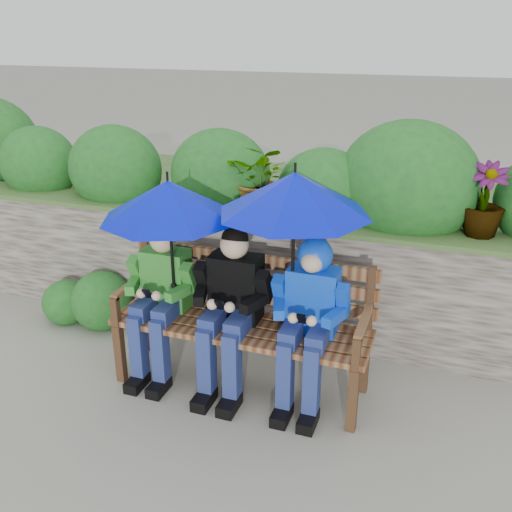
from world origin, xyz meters
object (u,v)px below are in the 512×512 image
(boy_left, at_px, (161,293))
(umbrella_right, at_px, (295,193))
(boy_right, at_px, (309,309))
(park_bench, at_px, (244,313))
(boy_middle, at_px, (231,302))
(umbrella_left, at_px, (169,200))

(boy_left, xyz_separation_m, umbrella_right, (0.99, 0.03, 0.83))
(boy_right, bearing_deg, park_bench, 171.08)
(boy_left, bearing_deg, umbrella_right, 1.75)
(boy_left, bearing_deg, boy_middle, -0.44)
(park_bench, height_order, umbrella_left, umbrella_left)
(park_bench, bearing_deg, boy_middle, -124.81)
(park_bench, xyz_separation_m, boy_middle, (-0.06, -0.09, 0.12))
(umbrella_left, distance_m, umbrella_right, 0.88)
(park_bench, distance_m, boy_middle, 0.17)
(park_bench, bearing_deg, boy_left, -171.82)
(park_bench, bearing_deg, boy_right, -8.92)
(boy_right, bearing_deg, boy_middle, -178.41)
(umbrella_right, bearing_deg, boy_left, -178.25)
(boy_middle, bearing_deg, umbrella_left, -179.08)
(boy_middle, xyz_separation_m, boy_right, (0.56, 0.02, 0.03))
(park_bench, xyz_separation_m, boy_left, (-0.62, -0.09, 0.10))
(boy_middle, height_order, umbrella_left, umbrella_left)
(boy_right, relative_size, umbrella_right, 1.18)
(boy_middle, distance_m, umbrella_left, 0.83)
(boy_right, height_order, umbrella_right, umbrella_right)
(park_bench, xyz_separation_m, umbrella_left, (-0.50, -0.10, 0.82))
(boy_middle, xyz_separation_m, umbrella_left, (-0.44, -0.01, 0.70))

